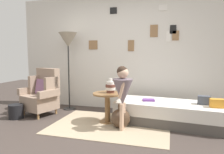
{
  "coord_description": "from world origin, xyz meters",
  "views": [
    {
      "loc": [
        1.2,
        -2.76,
        1.27
      ],
      "look_at": [
        0.15,
        0.95,
        0.85
      ],
      "focal_mm": 33.54,
      "sensor_mm": 36.0,
      "label": 1
    }
  ],
  "objects_px": {
    "floor_lamp": "(68,43)",
    "book_on_daybed": "(149,100)",
    "daybed": "(169,113)",
    "armchair": "(42,94)",
    "side_table": "(108,102)",
    "demijohn_near": "(121,118)",
    "vase_striped": "(110,87)",
    "person_child": "(123,90)",
    "magazine_basket": "(16,111)"
  },
  "relations": [
    {
      "from": "floor_lamp",
      "to": "book_on_daybed",
      "type": "xyz_separation_m",
      "value": [
        1.86,
        -0.42,
        -1.12
      ]
    },
    {
      "from": "floor_lamp",
      "to": "daybed",
      "type": "bearing_deg",
      "value": -11.06
    },
    {
      "from": "armchair",
      "to": "side_table",
      "type": "bearing_deg",
      "value": -6.07
    },
    {
      "from": "demijohn_near",
      "to": "side_table",
      "type": "bearing_deg",
      "value": 145.82
    },
    {
      "from": "daybed",
      "to": "book_on_daybed",
      "type": "bearing_deg",
      "value": 177.31
    },
    {
      "from": "daybed",
      "to": "book_on_daybed",
      "type": "distance_m",
      "value": 0.43
    },
    {
      "from": "vase_striped",
      "to": "floor_lamp",
      "type": "bearing_deg",
      "value": 151.62
    },
    {
      "from": "side_table",
      "to": "person_child",
      "type": "xyz_separation_m",
      "value": [
        0.36,
        -0.31,
        0.29
      ]
    },
    {
      "from": "armchair",
      "to": "floor_lamp",
      "type": "bearing_deg",
      "value": 55.51
    },
    {
      "from": "person_child",
      "to": "magazine_basket",
      "type": "height_order",
      "value": "person_child"
    },
    {
      "from": "side_table",
      "to": "vase_striped",
      "type": "xyz_separation_m",
      "value": [
        0.04,
        0.04,
        0.27
      ]
    },
    {
      "from": "book_on_daybed",
      "to": "demijohn_near",
      "type": "xyz_separation_m",
      "value": [
        -0.43,
        -0.47,
        -0.24
      ]
    },
    {
      "from": "demijohn_near",
      "to": "magazine_basket",
      "type": "xyz_separation_m",
      "value": [
        -2.12,
        -0.06,
        -0.03
      ]
    },
    {
      "from": "daybed",
      "to": "person_child",
      "type": "xyz_separation_m",
      "value": [
        -0.74,
        -0.55,
        0.49
      ]
    },
    {
      "from": "daybed",
      "to": "person_child",
      "type": "distance_m",
      "value": 1.05
    },
    {
      "from": "armchair",
      "to": "vase_striped",
      "type": "relative_size",
      "value": 3.63
    },
    {
      "from": "magazine_basket",
      "to": "vase_striped",
      "type": "bearing_deg",
      "value": 9.21
    },
    {
      "from": "side_table",
      "to": "vase_striped",
      "type": "height_order",
      "value": "vase_striped"
    },
    {
      "from": "side_table",
      "to": "armchair",
      "type": "bearing_deg",
      "value": 173.93
    },
    {
      "from": "vase_striped",
      "to": "side_table",
      "type": "bearing_deg",
      "value": -135.3
    },
    {
      "from": "book_on_daybed",
      "to": "magazine_basket",
      "type": "relative_size",
      "value": 0.79
    },
    {
      "from": "book_on_daybed",
      "to": "magazine_basket",
      "type": "xyz_separation_m",
      "value": [
        -2.55,
        -0.52,
        -0.28
      ]
    },
    {
      "from": "demijohn_near",
      "to": "magazine_basket",
      "type": "distance_m",
      "value": 2.12
    },
    {
      "from": "side_table",
      "to": "floor_lamp",
      "type": "bearing_deg",
      "value": 149.05
    },
    {
      "from": "side_table",
      "to": "demijohn_near",
      "type": "height_order",
      "value": "side_table"
    },
    {
      "from": "daybed",
      "to": "floor_lamp",
      "type": "distance_m",
      "value": 2.64
    },
    {
      "from": "armchair",
      "to": "demijohn_near",
      "type": "height_order",
      "value": "armchair"
    },
    {
      "from": "side_table",
      "to": "demijohn_near",
      "type": "relative_size",
      "value": 1.34
    },
    {
      "from": "side_table",
      "to": "magazine_basket",
      "type": "bearing_deg",
      "value": -171.91
    },
    {
      "from": "vase_striped",
      "to": "person_child",
      "type": "xyz_separation_m",
      "value": [
        0.31,
        -0.35,
        0.02
      ]
    },
    {
      "from": "daybed",
      "to": "floor_lamp",
      "type": "bearing_deg",
      "value": 168.94
    },
    {
      "from": "book_on_daybed",
      "to": "demijohn_near",
      "type": "height_order",
      "value": "book_on_daybed"
    },
    {
      "from": "magazine_basket",
      "to": "book_on_daybed",
      "type": "bearing_deg",
      "value": 11.56
    },
    {
      "from": "magazine_basket",
      "to": "daybed",
      "type": "bearing_deg",
      "value": 9.78
    },
    {
      "from": "daybed",
      "to": "magazine_basket",
      "type": "relative_size",
      "value": 7.04
    },
    {
      "from": "armchair",
      "to": "magazine_basket",
      "type": "distance_m",
      "value": 0.61
    },
    {
      "from": "person_child",
      "to": "demijohn_near",
      "type": "relative_size",
      "value": 2.59
    },
    {
      "from": "magazine_basket",
      "to": "demijohn_near",
      "type": "bearing_deg",
      "value": 1.5
    },
    {
      "from": "person_child",
      "to": "demijohn_near",
      "type": "bearing_deg",
      "value": 118.51
    },
    {
      "from": "book_on_daybed",
      "to": "demijohn_near",
      "type": "bearing_deg",
      "value": -132.44
    },
    {
      "from": "vase_striped",
      "to": "daybed",
      "type": "bearing_deg",
      "value": 10.77
    },
    {
      "from": "side_table",
      "to": "vase_striped",
      "type": "relative_size",
      "value": 2.1
    },
    {
      "from": "daybed",
      "to": "vase_striped",
      "type": "bearing_deg",
      "value": -169.23
    },
    {
      "from": "person_child",
      "to": "floor_lamp",
      "type": "bearing_deg",
      "value": 146.44
    },
    {
      "from": "floor_lamp",
      "to": "book_on_daybed",
      "type": "bearing_deg",
      "value": -12.7
    },
    {
      "from": "daybed",
      "to": "demijohn_near",
      "type": "xyz_separation_m",
      "value": [
        -0.8,
        -0.45,
        -0.03
      ]
    },
    {
      "from": "armchair",
      "to": "daybed",
      "type": "xyz_separation_m",
      "value": [
        2.6,
        0.09,
        -0.24
      ]
    },
    {
      "from": "side_table",
      "to": "magazine_basket",
      "type": "relative_size",
      "value": 2.0
    },
    {
      "from": "daybed",
      "to": "side_table",
      "type": "xyz_separation_m",
      "value": [
        -1.1,
        -0.24,
        0.2
      ]
    },
    {
      "from": "daybed",
      "to": "armchair",
      "type": "bearing_deg",
      "value": -178.11
    }
  ]
}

